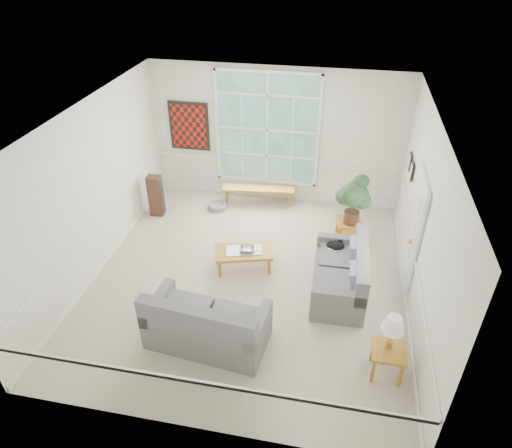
{
  "coord_description": "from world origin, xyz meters",
  "views": [
    {
      "loc": [
        1.35,
        -6.19,
        5.35
      ],
      "look_at": [
        0.1,
        0.2,
        1.05
      ],
      "focal_mm": 32.0,
      "sensor_mm": 36.0,
      "label": 1
    }
  ],
  "objects_px": {
    "coffee_table": "(244,259)",
    "loveseat_right": "(340,270)",
    "end_table": "(348,231)",
    "side_table": "(387,361)",
    "loveseat_front": "(207,317)"
  },
  "relations": [
    {
      "from": "loveseat_right",
      "to": "coffee_table",
      "type": "height_order",
      "value": "loveseat_right"
    },
    {
      "from": "loveseat_front",
      "to": "coffee_table",
      "type": "xyz_separation_m",
      "value": [
        0.15,
        1.84,
        -0.29
      ]
    },
    {
      "from": "loveseat_front",
      "to": "side_table",
      "type": "bearing_deg",
      "value": 3.92
    },
    {
      "from": "loveseat_right",
      "to": "loveseat_front",
      "type": "bearing_deg",
      "value": -141.91
    },
    {
      "from": "loveseat_front",
      "to": "side_table",
      "type": "height_order",
      "value": "loveseat_front"
    },
    {
      "from": "loveseat_right",
      "to": "coffee_table",
      "type": "bearing_deg",
      "value": 168.69
    },
    {
      "from": "loveseat_front",
      "to": "end_table",
      "type": "bearing_deg",
      "value": 62.91
    },
    {
      "from": "end_table",
      "to": "loveseat_front",
      "type": "bearing_deg",
      "value": -123.29
    },
    {
      "from": "coffee_table",
      "to": "side_table",
      "type": "bearing_deg",
      "value": -54.44
    },
    {
      "from": "end_table",
      "to": "side_table",
      "type": "bearing_deg",
      "value": -78.91
    },
    {
      "from": "coffee_table",
      "to": "side_table",
      "type": "relative_size",
      "value": 2.18
    },
    {
      "from": "loveseat_front",
      "to": "end_table",
      "type": "height_order",
      "value": "loveseat_front"
    },
    {
      "from": "loveseat_front",
      "to": "side_table",
      "type": "distance_m",
      "value": 2.63
    },
    {
      "from": "coffee_table",
      "to": "loveseat_right",
      "type": "bearing_deg",
      "value": -26.65
    },
    {
      "from": "loveseat_right",
      "to": "coffee_table",
      "type": "relative_size",
      "value": 1.62
    }
  ]
}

